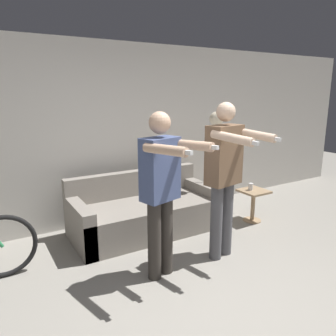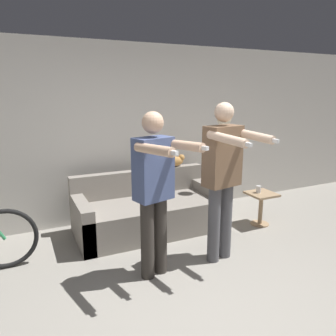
{
  "view_description": "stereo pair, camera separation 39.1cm",
  "coord_description": "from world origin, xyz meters",
  "px_view_note": "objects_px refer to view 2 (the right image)",
  "views": [
    {
      "loc": [
        -1.79,
        -1.95,
        1.91
      ],
      "look_at": [
        0.16,
        1.32,
        1.02
      ],
      "focal_mm": 35.0,
      "sensor_mm": 36.0,
      "label": 1
    },
    {
      "loc": [
        -1.45,
        -2.13,
        1.91
      ],
      "look_at": [
        0.16,
        1.32,
        1.02
      ],
      "focal_mm": 35.0,
      "sensor_mm": 36.0,
      "label": 2
    }
  ],
  "objects_px": {
    "couch": "(149,212)",
    "cup": "(258,189)",
    "side_table": "(261,202)",
    "cat": "(173,161)",
    "floor_lamp": "(223,138)",
    "person_right": "(223,173)",
    "person_left": "(155,186)"
  },
  "relations": [
    {
      "from": "cat",
      "to": "floor_lamp",
      "type": "bearing_deg",
      "value": -34.46
    },
    {
      "from": "person_left",
      "to": "floor_lamp",
      "type": "distance_m",
      "value": 1.86
    },
    {
      "from": "couch",
      "to": "floor_lamp",
      "type": "distance_m",
      "value": 1.52
    },
    {
      "from": "person_left",
      "to": "cup",
      "type": "height_order",
      "value": "person_left"
    },
    {
      "from": "person_right",
      "to": "floor_lamp",
      "type": "distance_m",
      "value": 1.27
    },
    {
      "from": "couch",
      "to": "floor_lamp",
      "type": "height_order",
      "value": "floor_lamp"
    },
    {
      "from": "cat",
      "to": "side_table",
      "type": "relative_size",
      "value": 0.97
    },
    {
      "from": "couch",
      "to": "side_table",
      "type": "relative_size",
      "value": 4.16
    },
    {
      "from": "couch",
      "to": "person_right",
      "type": "height_order",
      "value": "person_right"
    },
    {
      "from": "person_left",
      "to": "cat",
      "type": "relative_size",
      "value": 3.7
    },
    {
      "from": "person_right",
      "to": "floor_lamp",
      "type": "bearing_deg",
      "value": 45.61
    },
    {
      "from": "person_right",
      "to": "side_table",
      "type": "relative_size",
      "value": 3.73
    },
    {
      "from": "cup",
      "to": "person_right",
      "type": "bearing_deg",
      "value": -149.14
    },
    {
      "from": "person_right",
      "to": "cup",
      "type": "distance_m",
      "value": 1.35
    },
    {
      "from": "side_table",
      "to": "person_left",
      "type": "bearing_deg",
      "value": -162.42
    },
    {
      "from": "person_left",
      "to": "couch",
      "type": "bearing_deg",
      "value": 56.94
    },
    {
      "from": "floor_lamp",
      "to": "cat",
      "type": "bearing_deg",
      "value": 145.54
    },
    {
      "from": "couch",
      "to": "side_table",
      "type": "height_order",
      "value": "couch"
    },
    {
      "from": "couch",
      "to": "cup",
      "type": "xyz_separation_m",
      "value": [
        1.52,
        -0.47,
        0.27
      ]
    },
    {
      "from": "cup",
      "to": "cat",
      "type": "bearing_deg",
      "value": 140.23
    },
    {
      "from": "couch",
      "to": "cup",
      "type": "height_order",
      "value": "couch"
    },
    {
      "from": "floor_lamp",
      "to": "cup",
      "type": "height_order",
      "value": "floor_lamp"
    },
    {
      "from": "person_right",
      "to": "floor_lamp",
      "type": "xyz_separation_m",
      "value": [
        0.7,
        1.04,
        0.21
      ]
    },
    {
      "from": "floor_lamp",
      "to": "side_table",
      "type": "height_order",
      "value": "floor_lamp"
    },
    {
      "from": "floor_lamp",
      "to": "side_table",
      "type": "relative_size",
      "value": 3.37
    },
    {
      "from": "floor_lamp",
      "to": "cup",
      "type": "bearing_deg",
      "value": -46.99
    },
    {
      "from": "couch",
      "to": "cat",
      "type": "distance_m",
      "value": 0.89
    },
    {
      "from": "couch",
      "to": "side_table",
      "type": "xyz_separation_m",
      "value": [
        1.56,
        -0.5,
        0.07
      ]
    },
    {
      "from": "couch",
      "to": "cat",
      "type": "xyz_separation_m",
      "value": [
        0.55,
        0.35,
        0.61
      ]
    },
    {
      "from": "couch",
      "to": "side_table",
      "type": "bearing_deg",
      "value": -17.68
    },
    {
      "from": "floor_lamp",
      "to": "cup",
      "type": "xyz_separation_m",
      "value": [
        0.37,
        -0.4,
        -0.71
      ]
    },
    {
      "from": "cat",
      "to": "floor_lamp",
      "type": "height_order",
      "value": "floor_lamp"
    }
  ]
}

